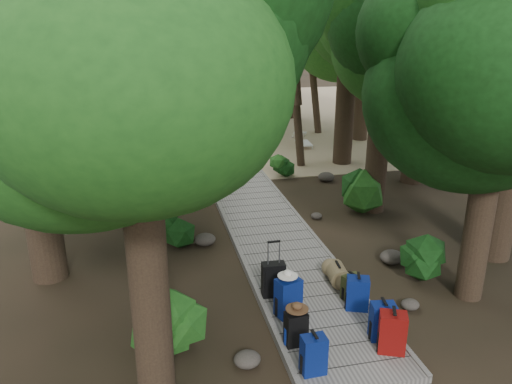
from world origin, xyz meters
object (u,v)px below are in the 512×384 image
object	(u,v)px
backpack_right_d	(352,286)
suitcase_on_boardwalk	(273,279)
sun_lounger	(304,140)
backpack_left_b	(296,327)
backpack_left_d	(272,278)
backpack_right_a	(392,331)
backpack_left_a	(314,353)
lone_suitcase_on_sand	(232,147)
duffel_right_khaki	(337,274)
backpack_right_b	(383,319)
backpack_left_c	(288,295)
backpack_right_c	(358,292)
kayak	(120,145)

from	to	relation	value
backpack_right_d	suitcase_on_boardwalk	distance (m)	1.46
sun_lounger	backpack_left_b	bearing A→B (deg)	-103.11
backpack_left_d	backpack_right_a	xyz separation A→B (m)	(1.35, -2.23, 0.12)
backpack_left_b	sun_lounger	xyz separation A→B (m)	(4.27, 12.77, -0.14)
backpack_left_b	backpack_left_d	distance (m)	1.73
backpack_left_a	backpack_right_d	size ratio (longest dim) A/B	1.28
backpack_left_a	suitcase_on_boardwalk	bearing A→B (deg)	88.30
lone_suitcase_on_sand	backpack_left_d	bearing A→B (deg)	-86.84
backpack_left_b	duffel_right_khaki	size ratio (longest dim) A/B	1.08
backpack_right_a	duffel_right_khaki	bearing A→B (deg)	113.90
backpack_right_b	lone_suitcase_on_sand	bearing A→B (deg)	100.85
backpack_right_d	lone_suitcase_on_sand	bearing A→B (deg)	73.24
backpack_left_b	backpack_left_d	xyz separation A→B (m)	(0.06, 1.73, -0.06)
backpack_left_b	backpack_left_c	size ratio (longest dim) A/B	0.81
backpack_left_a	duffel_right_khaki	bearing A→B (deg)	58.81
backpack_left_c	backpack_left_d	bearing A→B (deg)	75.62
lone_suitcase_on_sand	backpack_left_a	bearing A→B (deg)	-85.74
backpack_right_a	suitcase_on_boardwalk	size ratio (longest dim) A/B	1.11
backpack_left_c	backpack_left_d	distance (m)	0.91
backpack_left_c	suitcase_on_boardwalk	world-z (taller)	backpack_left_c
backpack_left_c	sun_lounger	world-z (taller)	backpack_left_c
duffel_right_khaki	lone_suitcase_on_sand	bearing A→B (deg)	97.95
backpack_right_c	suitcase_on_boardwalk	xyz separation A→B (m)	(-1.35, 0.76, -0.00)
backpack_left_b	suitcase_on_boardwalk	world-z (taller)	suitcase_on_boardwalk
backpack_right_a	backpack_left_a	bearing A→B (deg)	-148.19
backpack_left_c	backpack_right_d	bearing A→B (deg)	-6.56
backpack_left_c	lone_suitcase_on_sand	size ratio (longest dim) A/B	1.11
lone_suitcase_on_sand	kayak	xyz separation A→B (m)	(-4.28, 2.17, -0.20)
backpack_right_d	kayak	size ratio (longest dim) A/B	0.18
backpack_left_b	backpack_right_d	xyz separation A→B (m)	(1.42, 1.08, -0.05)
backpack_left_c	kayak	world-z (taller)	backpack_left_c
backpack_left_d	backpack_right_c	distance (m)	1.64
backpack_left_b	kayak	xyz separation A→B (m)	(-3.14, 14.20, -0.26)
backpack_left_a	duffel_right_khaki	size ratio (longest dim) A/B	1.16
backpack_right_c	lone_suitcase_on_sand	xyz separation A→B (m)	(-0.24, 11.27, -0.09)
backpack_right_d	backpack_left_d	bearing A→B (deg)	136.41
backpack_left_d	suitcase_on_boardwalk	xyz separation A→B (m)	(-0.03, -0.21, 0.08)
backpack_left_d	backpack_right_d	size ratio (longest dim) A/B	0.96
backpack_right_a	backpack_right_c	world-z (taller)	backpack_right_a
backpack_left_d	lone_suitcase_on_sand	bearing A→B (deg)	73.83
backpack_left_b	backpack_left_d	world-z (taller)	backpack_left_b
backpack_left_b	sun_lounger	world-z (taller)	backpack_left_b
backpack_right_b	sun_lounger	size ratio (longest dim) A/B	0.42
backpack_left_d	sun_lounger	distance (m)	11.82
backpack_right_a	kayak	world-z (taller)	backpack_right_a
backpack_left_a	kayak	distance (m)	15.25
backpack_right_c	duffel_right_khaki	distance (m)	0.94
backpack_right_d	suitcase_on_boardwalk	bearing A→B (deg)	144.40
backpack_right_a	sun_lounger	world-z (taller)	backpack_right_a
backpack_left_d	sun_lounger	world-z (taller)	backpack_left_d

